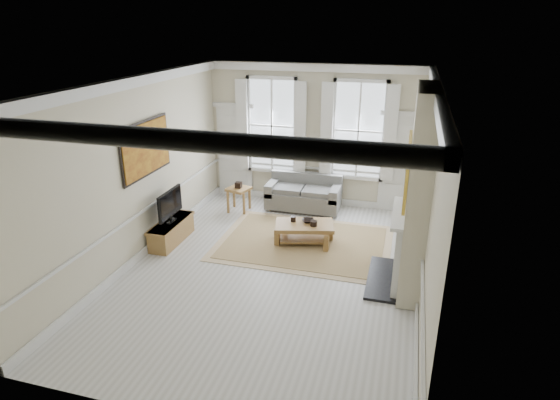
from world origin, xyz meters
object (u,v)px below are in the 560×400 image
(sofa, at_px, (304,195))
(side_table, at_px, (239,192))
(tv_stand, at_px, (172,232))
(coffee_table, at_px, (304,227))

(sofa, distance_m, side_table, 1.58)
(sofa, xyz_separation_m, tv_stand, (-2.22, -2.54, -0.13))
(side_table, height_order, coffee_table, side_table)
(tv_stand, bearing_deg, sofa, 48.78)
(sofa, xyz_separation_m, coffee_table, (0.43, -1.87, 0.01))
(sofa, relative_size, side_table, 2.97)
(coffee_table, bearing_deg, side_table, 131.57)
(coffee_table, height_order, tv_stand, tv_stand)
(side_table, distance_m, coffee_table, 2.30)
(sofa, bearing_deg, side_table, -158.66)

